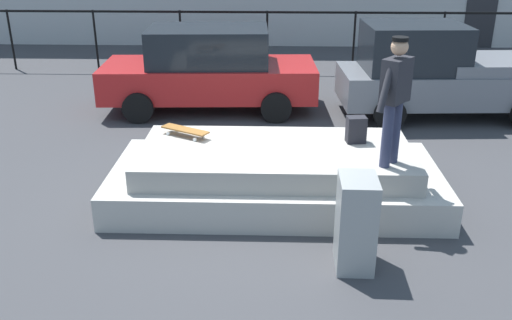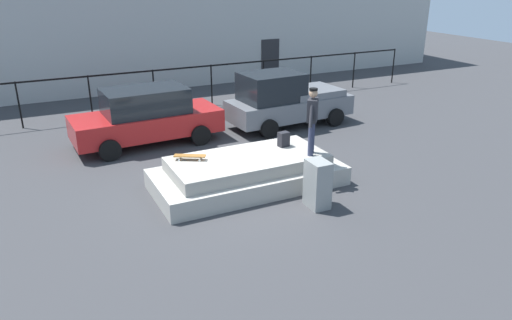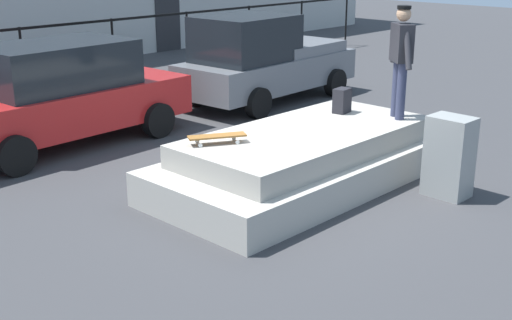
% 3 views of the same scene
% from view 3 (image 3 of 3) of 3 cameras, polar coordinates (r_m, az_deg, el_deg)
% --- Properties ---
extents(ground_plane, '(60.00, 60.00, 0.00)m').
position_cam_3_polar(ground_plane, '(9.99, 2.73, -2.03)').
color(ground_plane, '#38383A').
extents(concrete_ledge, '(4.85, 2.28, 0.81)m').
position_cam_3_polar(concrete_ledge, '(9.96, 4.33, 0.11)').
color(concrete_ledge, '#ADA89E').
rests_on(concrete_ledge, ground_plane).
extents(skateboarder, '(0.59, 0.70, 1.72)m').
position_cam_3_polar(skateboarder, '(10.53, 12.27, 8.81)').
color(skateboarder, '#2D334C').
rests_on(skateboarder, concrete_ledge).
extents(skateboard, '(0.79, 0.56, 0.12)m').
position_cam_3_polar(skateboard, '(9.11, -3.33, 2.01)').
color(skateboard, brown).
rests_on(skateboard, concrete_ledge).
extents(backpack, '(0.30, 0.23, 0.40)m').
position_cam_3_polar(backpack, '(10.86, 7.34, 5.04)').
color(backpack, black).
rests_on(backpack, concrete_ledge).
extents(car_red_sedan_near, '(4.70, 2.27, 1.80)m').
position_cam_3_polar(car_red_sedan_near, '(12.23, -16.49, 5.42)').
color(car_red_sedan_near, '#B21E1E').
rests_on(car_red_sedan_near, ground_plane).
extents(car_grey_pickup_mid, '(4.55, 2.16, 1.96)m').
position_cam_3_polar(car_grey_pickup_mid, '(14.99, 0.65, 8.53)').
color(car_grey_pickup_mid, slate).
rests_on(car_grey_pickup_mid, ground_plane).
extents(utility_box, '(0.45, 0.61, 1.15)m').
position_cam_3_polar(utility_box, '(9.72, 16.14, 0.26)').
color(utility_box, gray).
rests_on(utility_box, ground_plane).
extents(fence_row, '(24.06, 0.06, 1.67)m').
position_cam_3_polar(fence_row, '(15.84, -19.36, 8.98)').
color(fence_row, black).
rests_on(fence_row, ground_plane).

